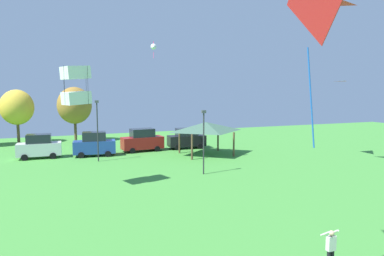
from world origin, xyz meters
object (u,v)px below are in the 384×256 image
person_standing_near_foreground (331,247)px  parked_car_third_from_left (142,140)px  kite_flying_2 (154,47)px  kite_flying_6 (343,11)px  light_post_0 (204,138)px  park_pavilion (206,127)px  parked_car_second_from_left (94,144)px  treeline_tree_2 (17,107)px  light_post_1 (97,127)px  parked_car_rightmost_in_row (187,138)px  kite_flying_5 (76,85)px  parked_car_leftmost (39,147)px  treeline_tree_3 (75,106)px  kite_flying_8 (331,88)px

person_standing_near_foreground → parked_car_third_from_left: size_ratio=0.34×
kite_flying_2 → kite_flying_6: (12.70, -12.23, 1.98)m
light_post_0 → park_pavilion: bearing=65.1°
parked_car_second_from_left → treeline_tree_2: treeline_tree_2 is taller
kite_flying_6 → light_post_1: (-18.48, 12.25, -10.03)m
parked_car_second_from_left → parked_car_rightmost_in_row: (10.92, 1.00, -0.06)m
kite_flying_5 → treeline_tree_2: size_ratio=0.38×
light_post_1 → person_standing_near_foreground: bearing=-75.7°
person_standing_near_foreground → parked_car_leftmost: 30.78m
kite_flying_6 → parked_car_leftmost: 31.37m
kite_flying_2 → parked_car_rightmost_in_row: (5.07, 4.00, -10.26)m
person_standing_near_foreground → treeline_tree_3: size_ratio=0.22×
person_standing_near_foreground → kite_flying_8: size_ratio=0.69×
kite_flying_2 → parked_car_second_from_left: size_ratio=0.63×
kite_flying_8 → treeline_tree_3: bearing=139.7°
kite_flying_2 → parked_car_third_from_left: 10.95m
person_standing_near_foreground → kite_flying_5: 18.55m
park_pavilion → light_post_1: bearing=176.6°
kite_flying_6 → light_post_1: 24.34m
park_pavilion → treeline_tree_2: (-19.99, 16.32, 1.72)m
kite_flying_5 → park_pavilion: bearing=32.7°
kite_flying_5 → kite_flying_8: size_ratio=1.13×
park_pavilion → light_post_0: size_ratio=1.15×
parked_car_leftmost → treeline_tree_2: bearing=106.4°
treeline_tree_2 → treeline_tree_3: 7.22m
park_pavilion → kite_flying_6: bearing=-58.5°
kite_flying_2 → parked_car_leftmost: kite_flying_2 is taller
parked_car_second_from_left → treeline_tree_2: (-8.54, 12.67, 3.53)m
kite_flying_2 → kite_flying_6: 17.74m
kite_flying_5 → light_post_0: (10.02, 0.88, -4.29)m
light_post_1 → kite_flying_2: bearing=-0.2°
parked_car_leftmost → kite_flying_8: bearing=-17.6°
kite_flying_2 → kite_flying_8: bearing=-19.9°
kite_flying_6 → light_post_1: bearing=146.5°
parked_car_second_from_left → parked_car_third_from_left: size_ratio=0.93×
parked_car_rightmost_in_row → treeline_tree_2: treeline_tree_2 is taller
parked_car_leftmost → light_post_0: (13.23, -12.43, 1.86)m
parked_car_leftmost → kite_flying_5: bearing=-74.6°
person_standing_near_foreground → parked_car_second_from_left: (-6.34, 27.59, 0.35)m
parked_car_third_from_left → park_pavilion: bearing=-42.5°
kite_flying_8 → parked_car_second_from_left: size_ratio=0.53×
light_post_0 → treeline_tree_3: treeline_tree_3 is taller
person_standing_near_foreground → light_post_1: bearing=99.3°
kite_flying_2 → parked_car_leftmost: bearing=161.3°
parked_car_third_from_left → treeline_tree_3: size_ratio=0.65×
light_post_0 → light_post_1: bearing=131.8°
person_standing_near_foreground → treeline_tree_3: (-7.73, 39.20, 4.05)m
treeline_tree_2 → kite_flying_8: bearing=-34.6°
kite_flying_2 → person_standing_near_foreground: bearing=-88.9°
kite_flying_2 → parked_car_leftmost: size_ratio=0.65×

